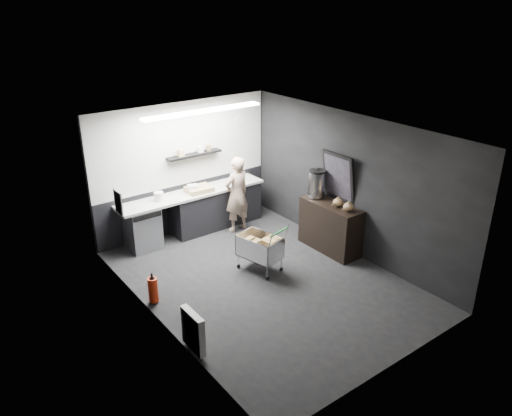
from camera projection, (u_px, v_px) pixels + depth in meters
floor at (264, 281)px, 8.76m from camera, size 5.50×5.50×0.00m
ceiling at (266, 130)px, 7.68m from camera, size 5.50×5.50×0.00m
wall_back at (183, 167)px, 10.24m from camera, size 5.50×0.00×5.50m
wall_front at (400, 281)px, 6.20m from camera, size 5.50×0.00×5.50m
wall_left at (154, 244)px, 7.12m from camera, size 0.00×5.50×5.50m
wall_right at (350, 185)px, 9.32m from camera, size 0.00×5.50×5.50m
kitchen_wall_panel at (182, 144)px, 10.03m from camera, size 3.95×0.02×1.70m
dado_panel at (186, 206)px, 10.57m from camera, size 3.95×0.02×1.00m
floating_shelf at (194, 154)px, 10.15m from camera, size 1.20×0.22×0.04m
wall_clock at (239, 120)px, 10.67m from camera, size 0.20×0.03×0.20m
poster at (118, 202)px, 8.01m from camera, size 0.02×0.30×0.40m
poster_red_band at (118, 198)px, 7.99m from camera, size 0.02×0.22×0.10m
radiator at (193, 331)px, 6.89m from camera, size 0.10×0.50×0.60m
ceiling_strip at (203, 111)px, 9.06m from camera, size 2.40×0.20×0.04m
prep_counter at (199, 211)px, 10.43m from camera, size 3.20×0.61×0.90m
person at (237, 194)px, 10.32m from camera, size 0.62×0.43×1.62m
shopping_cart at (260, 248)px, 8.95m from camera, size 0.67×0.94×0.91m
sideboard at (330, 220)px, 9.63m from camera, size 0.55×1.29×1.93m
fire_extinguisher at (153, 289)px, 8.05m from camera, size 0.16×0.16×0.52m
cardboard_box at (199, 189)px, 10.20m from camera, size 0.53×0.42×0.10m
pink_tub at (159, 197)px, 9.73m from camera, size 0.18×0.18×0.18m
white_container at (193, 189)px, 10.10m from camera, size 0.24×0.22×0.18m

